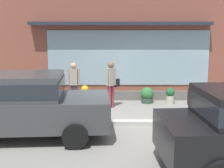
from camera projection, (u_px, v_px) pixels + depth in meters
The scene contains 10 objects.
ground_plane at pixel (122, 123), 9.12m from camera, with size 60.00×60.00×0.00m, color gray.
curb_strip at pixel (123, 123), 8.91m from camera, with size 14.00×0.24×0.12m, color #B2B2AD.
storefront at pixel (120, 42), 11.85m from camera, with size 14.00×0.81×4.61m.
fire_hydrant at pixel (85, 99), 10.11m from camera, with size 0.40×0.37×0.92m.
pedestrian_with_handbag at pixel (111, 81), 10.69m from camera, with size 0.49×0.54×1.63m.
pedestrian_passerby at pixel (74, 81), 10.93m from camera, with size 0.45×0.21×1.57m.
parked_car_dark_gray at pixel (19, 102), 7.74m from camera, with size 4.48×2.20×1.64m.
potted_plant_by_entrance at pixel (147, 95), 11.50m from camera, with size 0.48×0.48×0.60m.
potted_plant_corner_tall at pixel (170, 95), 11.37m from camera, with size 0.32×0.32×0.60m.
potted_plant_window_center at pixel (41, 92), 11.52m from camera, with size 0.46×0.46×0.74m.
Camera 1 is at (-0.31, -8.77, 2.74)m, focal length 49.21 mm.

